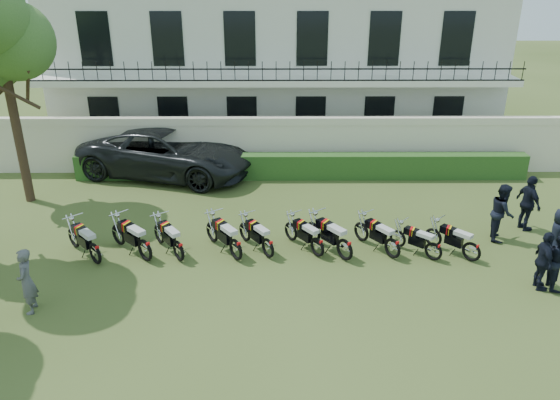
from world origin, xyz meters
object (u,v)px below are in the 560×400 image
(motorcycle_2, at_px, (178,246))
(officer_4, at_px, (502,212))
(motorcycle_1, at_px, (145,245))
(motorcycle_8, at_px, (434,247))
(motorcycle_6, at_px, (345,245))
(suv, at_px, (167,152))
(motorcycle_7, at_px, (393,244))
(officer_3, at_px, (558,235))
(motorcycle_5, at_px, (317,243))
(motorcycle_3, at_px, (236,245))
(motorcycle_0, at_px, (95,249))
(inspector, at_px, (27,281))
(officer_2, at_px, (544,261))
(officer_1, at_px, (559,261))
(officer_5, at_px, (528,203))
(motorcycle_4, at_px, (268,244))
(motorcycle_9, at_px, (472,247))

(motorcycle_2, relative_size, officer_4, 0.90)
(motorcycle_1, bearing_deg, motorcycle_8, -46.08)
(motorcycle_6, xyz_separation_m, officer_4, (5.00, 1.37, 0.39))
(motorcycle_8, relative_size, suv, 0.19)
(motorcycle_7, distance_m, officer_3, 4.73)
(motorcycle_1, distance_m, motorcycle_5, 5.00)
(motorcycle_3, xyz_separation_m, officer_4, (8.15, 1.34, 0.40))
(motorcycle_2, distance_m, suv, 7.28)
(motorcycle_0, bearing_deg, motorcycle_6, -42.02)
(motorcycle_7, xyz_separation_m, inspector, (-9.48, -2.59, 0.37))
(motorcycle_6, relative_size, motorcycle_8, 1.29)
(officer_2, distance_m, officer_3, 1.93)
(motorcycle_8, bearing_deg, suv, 94.43)
(motorcycle_6, height_order, motorcycle_8, motorcycle_6)
(officer_1, relative_size, officer_4, 0.87)
(officer_3, bearing_deg, inspector, 112.10)
(motorcycle_0, relative_size, officer_2, 0.93)
(suv, relative_size, officer_4, 3.81)
(motorcycle_5, xyz_separation_m, officer_1, (6.23, -1.67, 0.32))
(motorcycle_6, height_order, officer_1, officer_1)
(officer_4, bearing_deg, officer_2, -165.49)
(motorcycle_1, bearing_deg, motorcycle_6, -45.95)
(motorcycle_0, height_order, motorcycle_3, motorcycle_3)
(officer_4, height_order, officer_5, officer_5)
(motorcycle_4, height_order, officer_5, officer_5)
(officer_2, bearing_deg, motorcycle_9, 48.03)
(motorcycle_3, distance_m, motorcycle_5, 2.39)
(officer_1, bearing_deg, inspector, 100.39)
(motorcycle_2, xyz_separation_m, motorcycle_8, (7.39, -0.01, -0.05))
(motorcycle_5, relative_size, motorcycle_6, 0.91)
(suv, distance_m, officer_3, 14.36)
(motorcycle_9, height_order, officer_1, officer_1)
(suv, distance_m, officer_1, 14.59)
(officer_4, bearing_deg, officer_5, -45.23)
(motorcycle_0, height_order, motorcycle_9, motorcycle_0)
(motorcycle_7, height_order, officer_3, officer_3)
(officer_1, bearing_deg, suv, 60.29)
(motorcycle_5, bearing_deg, suv, 93.27)
(suv, bearing_deg, officer_5, -96.76)
(motorcycle_5, bearing_deg, motorcycle_1, 146.71)
(motorcycle_3, distance_m, inspector, 5.52)
(motorcycle_3, height_order, officer_1, officer_1)
(motorcycle_3, relative_size, motorcycle_9, 1.23)
(motorcycle_9, height_order, officer_4, officer_4)
(motorcycle_3, xyz_separation_m, motorcycle_6, (3.15, -0.03, 0.01))
(motorcycle_9, relative_size, officer_4, 0.76)
(inspector, bearing_deg, motorcycle_7, 93.89)
(inspector, bearing_deg, officer_4, 94.99)
(inspector, distance_m, officer_2, 13.11)
(motorcycle_5, relative_size, inspector, 0.92)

